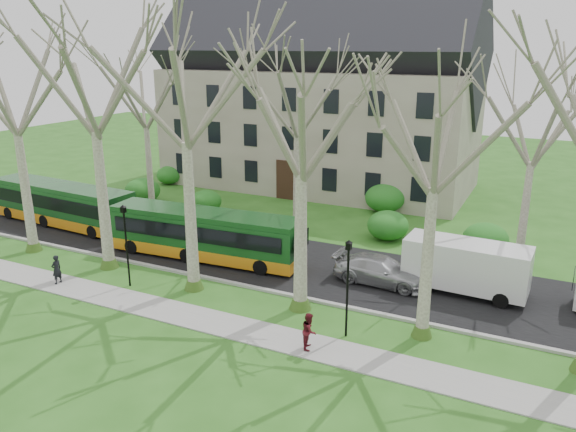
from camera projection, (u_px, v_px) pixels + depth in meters
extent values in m
plane|color=#295C1A|center=(239.00, 300.00, 27.68)|extent=(120.00, 120.00, 0.00)
cube|color=gray|center=(210.00, 321.00, 25.52)|extent=(70.00, 2.00, 0.06)
cube|color=black|center=(288.00, 262.00, 32.39)|extent=(80.00, 8.00, 0.06)
cube|color=#A5A39E|center=(254.00, 288.00, 28.95)|extent=(80.00, 0.25, 0.14)
cube|color=gray|center=(319.00, 128.00, 49.34)|extent=(26.00, 12.00, 10.00)
cylinder|color=black|center=(127.00, 250.00, 28.75)|extent=(0.10, 0.10, 4.00)
cube|color=black|center=(123.00, 210.00, 28.12)|extent=(0.22, 0.22, 0.30)
cylinder|color=black|center=(347.00, 294.00, 23.71)|extent=(0.10, 0.10, 4.00)
cube|color=black|center=(349.00, 246.00, 23.08)|extent=(0.22, 0.22, 0.30)
ellipsoid|color=#1A5B1B|center=(143.00, 190.00, 44.41)|extent=(2.60, 2.60, 2.00)
ellipsoid|color=#1A5B1B|center=(206.00, 199.00, 41.89)|extent=(2.60, 2.60, 2.00)
ellipsoid|color=#1A5B1B|center=(388.00, 225.00, 36.01)|extent=(2.60, 2.60, 2.00)
ellipsoid|color=#1A5B1B|center=(486.00, 238.00, 33.48)|extent=(2.60, 2.60, 2.00)
ellipsoid|color=#1A5B1B|center=(169.00, 173.00, 50.40)|extent=(2.60, 2.60, 2.00)
ellipsoid|color=#1A5B1B|center=(385.00, 199.00, 42.00)|extent=(2.60, 2.60, 2.00)
imported|color=#A8A9AD|center=(381.00, 270.00, 29.30)|extent=(5.05, 2.22, 1.44)
imported|color=black|center=(57.00, 269.00, 29.28)|extent=(0.40, 0.59, 1.56)
imported|color=#55131C|center=(309.00, 331.00, 23.02)|extent=(0.79, 0.90, 1.56)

